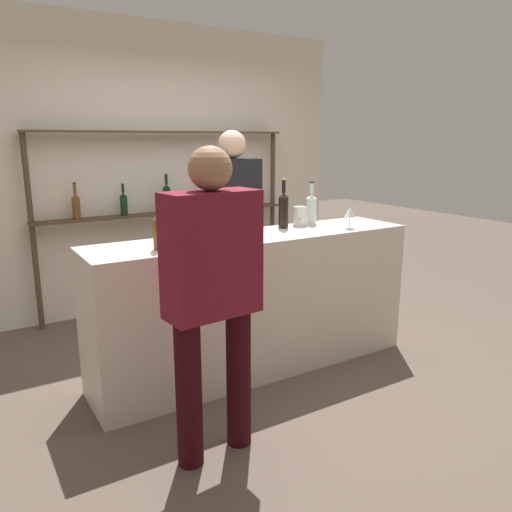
{
  "coord_description": "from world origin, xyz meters",
  "views": [
    {
      "loc": [
        -1.84,
        -3.0,
        1.7
      ],
      "look_at": [
        0.0,
        0.0,
        0.87
      ],
      "focal_mm": 35.0,
      "sensor_mm": 36.0,
      "label": 1
    }
  ],
  "objects": [
    {
      "name": "counter_bottle_2",
      "position": [
        0.62,
        0.17,
        1.16
      ],
      "size": [
        0.09,
        0.09,
        0.34
      ],
      "color": "silver",
      "rests_on": "bar_counter"
    },
    {
      "name": "wine_glass",
      "position": [
        0.75,
        -0.15,
        1.15
      ],
      "size": [
        0.09,
        0.09,
        0.17
      ],
      "color": "silver",
      "rests_on": "bar_counter"
    },
    {
      "name": "customer_left",
      "position": [
        -0.75,
        -0.78,
        0.97
      ],
      "size": [
        0.51,
        0.26,
        1.67
      ],
      "rotation": [
        0.0,
        0.0,
        1.66
      ],
      "color": "black",
      "rests_on": "ground_plane"
    },
    {
      "name": "bar_counter",
      "position": [
        0.0,
        0.0,
        0.51
      ],
      "size": [
        2.45,
        0.55,
        1.03
      ],
      "primitive_type": "cube",
      "color": "beige",
      "rests_on": "ground_plane"
    },
    {
      "name": "server_behind_counter",
      "position": [
        0.21,
        0.73,
        1.04
      ],
      "size": [
        0.5,
        0.28,
        1.77
      ],
      "rotation": [
        0.0,
        0.0,
        -1.74
      ],
      "color": "black",
      "rests_on": "ground_plane"
    },
    {
      "name": "ground_plane",
      "position": [
        0.0,
        0.0,
        0.0
      ],
      "size": [
        16.0,
        16.0,
        0.0
      ],
      "primitive_type": "plane",
      "color": "brown"
    },
    {
      "name": "counter_bottle_0",
      "position": [
        -0.76,
        -0.09,
        1.15
      ],
      "size": [
        0.08,
        0.08,
        0.33
      ],
      "color": "brown",
      "rests_on": "bar_counter"
    },
    {
      "name": "cork_jar",
      "position": [
        0.5,
        0.16,
        1.1
      ],
      "size": [
        0.11,
        0.11,
        0.15
      ],
      "color": "silver",
      "rests_on": "bar_counter"
    },
    {
      "name": "ice_bucket",
      "position": [
        -0.53,
        0.08,
        1.13
      ],
      "size": [
        0.23,
        0.23,
        0.21
      ],
      "color": "#846647",
      "rests_on": "bar_counter"
    },
    {
      "name": "back_wall",
      "position": [
        0.0,
        1.88,
        1.4
      ],
      "size": [
        4.05,
        0.12,
        2.8
      ],
      "primitive_type": "cube",
      "color": "beige",
      "rests_on": "ground_plane"
    },
    {
      "name": "back_shelf",
      "position": [
        0.01,
        1.7,
        1.19
      ],
      "size": [
        2.57,
        0.18,
        1.78
      ],
      "color": "#4C3828",
      "rests_on": "ground_plane"
    },
    {
      "name": "counter_bottle_1",
      "position": [
        0.33,
        0.14,
        1.17
      ],
      "size": [
        0.08,
        0.08,
        0.38
      ],
      "color": "black",
      "rests_on": "bar_counter"
    }
  ]
}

